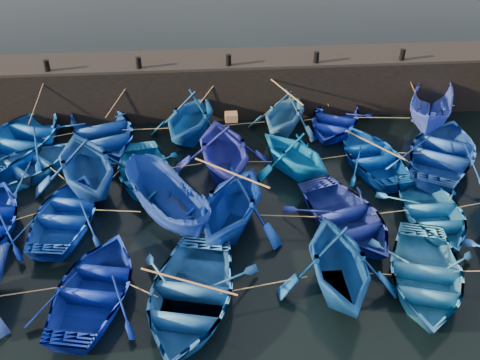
{
  "coord_description": "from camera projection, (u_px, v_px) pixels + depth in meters",
  "views": [
    {
      "loc": [
        -1.32,
        -13.19,
        11.96
      ],
      "look_at": [
        0.0,
        3.2,
        0.7
      ],
      "focal_mm": 40.0,
      "sensor_mm": 36.0,
      "label": 1
    }
  ],
  "objects": [
    {
      "name": "quay_wall",
      "position": [
        228.0,
        85.0,
        25.62
      ],
      "size": [
        26.0,
        2.5,
        2.5
      ],
      "primitive_type": "cube",
      "color": "black",
      "rests_on": "ground"
    },
    {
      "name": "boat_23",
      "position": [
        338.0,
        261.0,
        15.72
      ],
      "size": [
        3.63,
        4.21,
        2.21
      ],
      "primitive_type": "imported",
      "rotation": [
        0.0,
        0.0,
        -0.0
      ],
      "color": "navy",
      "rests_on": "ground"
    },
    {
      "name": "boat_6",
      "position": [
        24.0,
        167.0,
        21.09
      ],
      "size": [
        5.53,
        5.48,
        0.94
      ],
      "primitive_type": "imported",
      "rotation": [
        0.0,
        0.0,
        2.33
      ],
      "color": "blue",
      "rests_on": "ground"
    },
    {
      "name": "boat_2",
      "position": [
        190.0,
        116.0,
        23.28
      ],
      "size": [
        4.96,
        5.29,
        2.23
      ],
      "primitive_type": "imported",
      "rotation": [
        0.0,
        0.0,
        -0.38
      ],
      "color": "#0F4B91",
      "rests_on": "ground"
    },
    {
      "name": "boat_14",
      "position": [
        67.0,
        213.0,
        18.66
      ],
      "size": [
        3.76,
        4.83,
        0.92
      ],
      "primitive_type": "imported",
      "rotation": [
        0.0,
        0.0,
        3.0
      ],
      "color": "blue",
      "rests_on": "ground"
    },
    {
      "name": "bollard_3",
      "position": [
        316.0,
        57.0,
        24.23
      ],
      "size": [
        0.24,
        0.24,
        0.5
      ],
      "primitive_type": "cylinder",
      "color": "black",
      "rests_on": "quay_top"
    },
    {
      "name": "boat_3",
      "position": [
        285.0,
        112.0,
        23.83
      ],
      "size": [
        4.65,
        4.86,
        1.98
      ],
      "primitive_type": "imported",
      "rotation": [
        0.0,
        0.0,
        -0.49
      ],
      "color": "#2C68A6",
      "rests_on": "ground"
    },
    {
      "name": "boat_15",
      "position": [
        166.0,
        203.0,
        18.45
      ],
      "size": [
        3.9,
        4.83,
        1.78
      ],
      "primitive_type": "imported",
      "rotation": [
        0.0,
        0.0,
        3.7
      ],
      "color": "navy",
      "rests_on": "ground"
    },
    {
      "name": "boat_4",
      "position": [
        334.0,
        120.0,
        24.37
      ],
      "size": [
        4.76,
        5.35,
        0.92
      ],
      "primitive_type": "imported",
      "rotation": [
        0.0,
        0.0,
        -0.44
      ],
      "color": "#0F229C",
      "rests_on": "ground"
    },
    {
      "name": "boat_12",
      "position": [
        444.0,
        152.0,
        21.84
      ],
      "size": [
        6.2,
        6.72,
        1.14
      ],
      "primitive_type": "imported",
      "rotation": [
        0.0,
        0.0,
        2.6
      ],
      "color": "#153F96",
      "rests_on": "ground"
    },
    {
      "name": "boat_17",
      "position": [
        346.0,
        217.0,
        18.43
      ],
      "size": [
        4.68,
        5.52,
        0.97
      ],
      "primitive_type": "imported",
      "rotation": [
        0.0,
        0.0,
        0.32
      ],
      "color": "navy",
      "rests_on": "ground"
    },
    {
      "name": "boat_16",
      "position": [
        232.0,
        202.0,
        18.02
      ],
      "size": [
        5.31,
        5.61,
        2.33
      ],
      "primitive_type": "imported",
      "rotation": [
        0.0,
        0.0,
        -0.43
      ],
      "color": "#072D96",
      "rests_on": "ground"
    },
    {
      "name": "boat_21",
      "position": [
        96.0,
        287.0,
        15.74
      ],
      "size": [
        4.13,
        5.12,
        0.94
      ],
      "primitive_type": "imported",
      "rotation": [
        0.0,
        0.0,
        2.93
      ],
      "color": "#081E8E",
      "rests_on": "ground"
    },
    {
      "name": "bollard_2",
      "position": [
        229.0,
        60.0,
        23.97
      ],
      "size": [
        0.24,
        0.24,
        0.5
      ],
      "primitive_type": "cylinder",
      "color": "black",
      "rests_on": "quay_top"
    },
    {
      "name": "ground",
      "position": [
        248.0,
        252.0,
        17.69
      ],
      "size": [
        120.0,
        120.0,
        0.0
      ],
      "primitive_type": "plane",
      "color": "black",
      "rests_on": "ground"
    },
    {
      "name": "boat_8",
      "position": [
        143.0,
        172.0,
        20.85
      ],
      "size": [
        3.65,
        4.69,
        0.89
      ],
      "primitive_type": "imported",
      "rotation": [
        0.0,
        0.0,
        0.14
      ],
      "color": "blue",
      "rests_on": "ground"
    },
    {
      "name": "boat_24",
      "position": [
        425.0,
        275.0,
        16.13
      ],
      "size": [
        4.51,
        5.41,
        0.97
      ],
      "primitive_type": "imported",
      "rotation": [
        0.0,
        0.0,
        -0.28
      ],
      "color": "#2E7ECC",
      "rests_on": "ground"
    },
    {
      "name": "boat_7",
      "position": [
        86.0,
        163.0,
        19.89
      ],
      "size": [
        5.43,
        5.83,
        2.49
      ],
      "primitive_type": "imported",
      "rotation": [
        0.0,
        0.0,
        3.49
      ],
      "color": "#13458E",
      "rests_on": "ground"
    },
    {
      "name": "boat_22",
      "position": [
        189.0,
        295.0,
        15.37
      ],
      "size": [
        4.72,
        5.83,
        1.07
      ],
      "primitive_type": "imported",
      "rotation": [
        0.0,
        0.0,
        -0.22
      ],
      "color": "#1B5491",
      "rests_on": "ground"
    },
    {
      "name": "boat_0",
      "position": [
        21.0,
        139.0,
        22.68
      ],
      "size": [
        5.74,
        6.79,
        1.2
      ],
      "primitive_type": "imported",
      "rotation": [
        0.0,
        0.0,
        2.82
      ],
      "color": "#094499",
      "rests_on": "ground"
    },
    {
      "name": "quay_top",
      "position": [
        227.0,
        59.0,
        24.88
      ],
      "size": [
        26.0,
        2.5,
        0.12
      ],
      "primitive_type": "cube",
      "color": "black",
      "rests_on": "quay_wall"
    },
    {
      "name": "bollard_0",
      "position": [
        47.0,
        65.0,
        23.43
      ],
      "size": [
        0.24,
        0.24,
        0.5
      ],
      "primitive_type": "cylinder",
      "color": "black",
      "rests_on": "quay_top"
    },
    {
      "name": "wooden_crate",
      "position": [
        231.0,
        117.0,
        20.08
      ],
      "size": [
        0.47,
        0.44,
        0.29
      ],
      "primitive_type": "cube",
      "color": "brown",
      "rests_on": "boat_9"
    },
    {
      "name": "boat_9",
      "position": [
        224.0,
        148.0,
        20.83
      ],
      "size": [
        4.47,
        5.04,
        2.43
      ],
      "primitive_type": "imported",
      "rotation": [
        0.0,
        0.0,
        3.25
      ],
      "color": "navy",
      "rests_on": "ground"
    },
    {
      "name": "mooring_ropes",
      "position": [
        239.0,
        151.0,
        21.31
      ],
      "size": [
        18.13,
        11.85,
        2.1
      ],
      "color": "tan",
      "rests_on": "ground"
    },
    {
      "name": "boat_1",
      "position": [
        102.0,
        130.0,
        23.33
      ],
      "size": [
        5.69,
        6.55,
        1.14
      ],
      "primitive_type": "imported",
      "rotation": [
        0.0,
        0.0,
        0.39
      ],
      "color": "#0F3A9F",
      "rests_on": "ground"
    },
    {
      "name": "boat_10",
      "position": [
        295.0,
        152.0,
        21.09
      ],
      "size": [
        4.63,
        4.78,
        1.92
      ],
      "primitive_type": "imported",
      "rotation": [
        0.0,
        0.0,
        3.72
      ],
      "color": "#076CC4",
      "rests_on": "ground"
    },
    {
      "name": "loose_oars",
      "position": [
        279.0,
        162.0,
        19.29
      ],
      "size": [
        9.75,
        12.34,
        1.44
      ],
      "color": "#99724C",
      "rests_on": "ground"
    },
    {
      "name": "bollard_1",
      "position": [
        139.0,
        63.0,
        23.7
      ],
      "size": [
        0.24,
        0.24,
        0.5
      ],
      "primitive_type": "cylinder",
      "color": "black",
      "rests_on": "quay_top"
    },
    {
      "name": "bollard_4",
      "position": [
        402.0,
        55.0,
        24.5
      ],
      "size": [
        0.24,
        0.24,
        0.5
      ],
      "primitive_type": "cylinder",
      "color": "black",
      "rests_on": "quay_top"
    },
    {
      "name": "boat_18",
      "position": [
        431.0,
        211.0,
        18.77
      ],
      "size": [
        3.15,
        4.4,
        0.91
      ],
      "primitive_type": "imported",
      "rotation": [
        0.0,
        0.0,
        0.0
      ],
      "color": "#1C69B8",
      "rests_on": "ground"
    },
    {
      "name": "boat_5",
      "position": [
        431.0,
        110.0,
        24.17
      ],
      "size": [
        3.81,
        5.17,
        1.88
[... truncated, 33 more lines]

